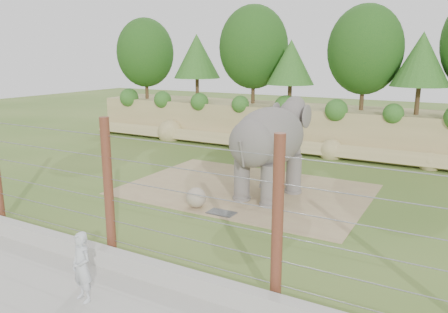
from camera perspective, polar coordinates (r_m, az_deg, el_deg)
The scene contains 10 objects.
ground at distance 16.41m, azimuth -3.44°, elevation -6.84°, with size 90.00×90.00×0.00m, color #436724.
back_embankment at distance 26.83m, azimuth 12.52°, elevation 9.34°, with size 30.00×5.52×8.77m.
dirt_patch at distance 18.65m, azimuth 2.85°, elevation -4.32°, with size 10.00×7.00×0.02m, color #9A7D5C.
drain_grate at distance 15.90m, azimuth -0.33°, elevation -7.35°, with size 1.00×0.60×0.03m, color #262628.
elephant at distance 17.38m, azimuth 5.90°, elevation 0.76°, with size 2.01×4.68×3.79m, color #655D59, non-canonical shape.
stone_ball at distance 16.41m, azimuth -3.67°, elevation -5.37°, with size 0.76×0.76×0.76m, color gray.
retaining_wall at distance 12.73m, azimuth -15.98°, elevation -12.26°, with size 26.00×0.35×0.50m, color #B3AFA7.
walkway at distance 11.71m, azimuth -23.11°, elevation -16.57°, with size 26.00×4.00×0.01m, color #B3AFA7.
barrier_fence at distance 12.44m, azimuth -14.86°, elevation -4.15°, with size 20.26×0.26×4.00m.
zookeeper at distance 10.85m, azimuth -18.08°, elevation -13.56°, with size 0.61×0.40×1.67m, color silver.
Camera 1 is at (8.39, -12.95, 5.60)m, focal length 35.00 mm.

